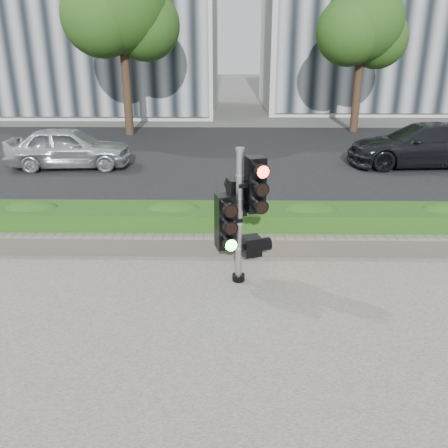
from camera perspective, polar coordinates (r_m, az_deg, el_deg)
The scene contains 12 objects.
ground at distance 7.27m, azimuth 1.27°, elevation -9.96°, with size 120.00×120.00×0.00m, color #51514C.
sidewalk at distance 5.27m, azimuth 1.44°, elevation -23.86°, with size 16.00×11.00×0.03m, color #9E9389.
road at distance 16.66m, azimuth 1.07°, elevation 7.93°, with size 60.00×13.00×0.02m, color black.
curb at distance 10.08m, azimuth 1.17°, elevation -0.48°, with size 60.00×0.25×0.12m, color gray.
stone_wall at distance 8.87m, azimuth 1.20°, elevation -2.56°, with size 12.00×0.32×0.34m, color gray.
hedge at distance 9.41m, azimuth 1.19°, elevation -0.04°, with size 12.00×1.00×0.68m, color #3E8027.
building_right at distance 33.23m, azimuth 22.20°, elevation 23.34°, with size 18.00×10.00×12.00m, color #B7B7B2.
tree_left at distance 21.32m, azimuth -12.27°, elevation 23.93°, with size 4.61×4.03×7.34m.
tree_right at distance 22.51m, azimuth 16.34°, elevation 21.97°, with size 4.10×3.58×6.53m.
traffic_signal at distance 7.51m, azimuth 1.99°, elevation 1.74°, with size 0.81×0.70×2.23m.
car_silver at distance 15.93m, azimuth -18.17°, elevation 8.74°, with size 1.53×3.81×1.30m, color silver.
car_dark at distance 16.68m, azimuth 22.76°, elevation 8.78°, with size 1.91×4.70×1.36m, color black.
Camera 1 is at (-0.07, -6.25, 3.71)m, focal length 38.00 mm.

